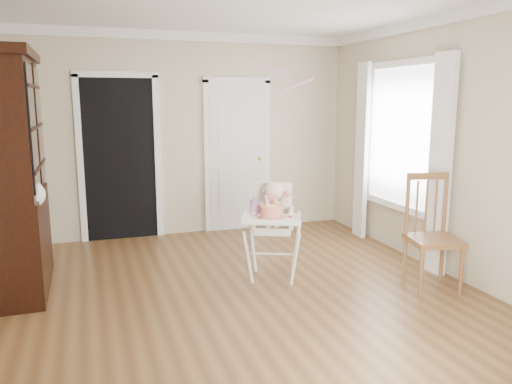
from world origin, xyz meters
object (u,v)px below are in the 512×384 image
object	(u,v)px
high_chair	(273,220)
sippy_cup	(254,207)
cake	(271,212)
dining_chair	(432,236)
china_cabinet	(11,174)

from	to	relation	value
high_chair	sippy_cup	distance (m)	0.27
cake	dining_chair	xyz separation A→B (m)	(1.47, -0.54, -0.23)
china_cabinet	high_chair	bearing A→B (deg)	-11.22
high_chair	cake	xyz separation A→B (m)	(-0.11, -0.21, 0.14)
high_chair	cake	world-z (taller)	high_chair
cake	china_cabinet	bearing A→B (deg)	163.33
cake	dining_chair	world-z (taller)	dining_chair
high_chair	cake	distance (m)	0.28
cake	sippy_cup	bearing A→B (deg)	120.31
high_chair	cake	size ratio (longest dim) A/B	3.82
dining_chair	sippy_cup	bearing A→B (deg)	168.28
china_cabinet	cake	bearing A→B (deg)	-16.67
high_chair	china_cabinet	bearing A→B (deg)	-166.65
sippy_cup	china_cabinet	world-z (taller)	china_cabinet
cake	china_cabinet	xyz separation A→B (m)	(-2.33, 0.70, 0.38)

